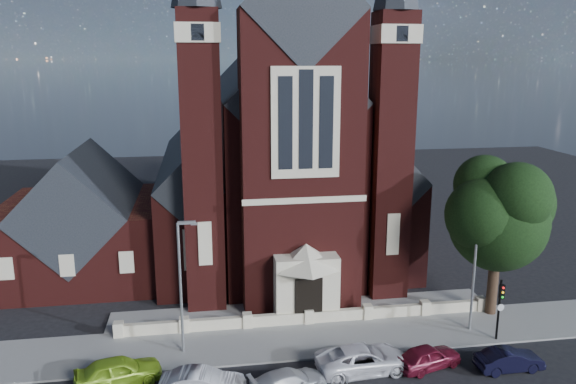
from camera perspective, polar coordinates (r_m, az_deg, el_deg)
name	(u,v)px	position (r m, az deg, el deg)	size (l,w,h in m)	color
ground	(288,276)	(45.40, 0.01, -8.52)	(120.00, 120.00, 0.00)	black
pavement_strip	(315,339)	(36.02, 2.72, -14.65)	(60.00, 5.00, 0.12)	gray
forecourt_paving	(303,311)	(39.53, 1.52, -11.98)	(26.00, 3.00, 0.14)	gray
forecourt_wall	(308,324)	(37.76, 2.09, -13.25)	(24.00, 0.40, 0.90)	beige
church	(274,158)	(50.76, -1.40, 3.44)	(20.01, 34.90, 29.20)	#451412
parish_hall	(83,226)	(47.38, -20.11, -3.29)	(12.00, 12.20, 10.24)	#451412
street_tree	(503,217)	(38.90, 20.96, -2.37)	(6.40, 6.60, 10.70)	black
street_lamp_left	(182,280)	(33.02, -10.74, -8.77)	(1.16, 0.22, 8.09)	gray
street_lamp_right	(476,263)	(36.99, 18.57, -6.81)	(1.16, 0.22, 8.09)	gray
traffic_signal	(500,302)	(36.86, 20.75, -10.43)	(0.28, 0.42, 4.00)	black
car_lime_van	(118,371)	(32.53, -16.85, -17.01)	(1.81, 4.51, 1.53)	#88B925
car_silver_a	(203,384)	(30.60, -8.67, -18.74)	(1.53, 4.40, 1.45)	#B4B6BC
car_silver_b	(289,382)	(30.69, 0.06, -18.71)	(1.71, 4.21, 1.22)	#B6B9BE
car_white_suv	(363,359)	(32.64, 7.63, -16.47)	(2.45, 5.31, 1.47)	white
car_dark_red	(428,357)	(33.65, 14.03, -15.93)	(1.58, 3.93, 1.34)	maroon
car_navy	(509,360)	(34.78, 21.55, -15.58)	(1.31, 3.76, 1.24)	black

